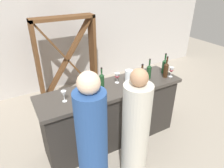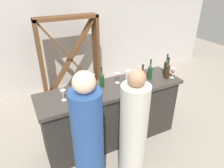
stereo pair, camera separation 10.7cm
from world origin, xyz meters
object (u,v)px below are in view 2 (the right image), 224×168
Objects in this scene: wine_glass_near_center at (93,89)px; wine_glass_far_center at (92,78)px; wine_rack at (70,59)px; wine_glass_far_left at (117,77)px; wine_bottle_rightmost_olive_green at (166,67)px; wine_glass_near_left at (173,72)px; wine_bottle_second_right_amber_brown at (167,70)px; wine_bottle_center_olive_green at (150,72)px; wine_bottle_leftmost_olive_green at (102,80)px; person_center_guest at (89,147)px; wine_glass_near_right at (63,93)px; person_left_guest at (133,132)px; wine_bottle_second_left_amber_brown at (142,77)px; water_pitcher at (129,77)px.

wine_glass_near_center is 0.94× the size of wine_glass_far_center.
wine_rack is 10.97× the size of wine_glass_far_left.
wine_glass_near_center is at bearing -111.18° from wine_glass_far_center.
wine_bottle_rightmost_olive_green reaches higher than wine_glass_near_left.
wine_glass_far_left is at bearing -14.82° from wine_glass_far_center.
wine_bottle_second_right_amber_brown is 1.02× the size of wine_bottle_rightmost_olive_green.
wine_bottle_center_olive_green is 0.27m from wine_bottle_second_right_amber_brown.
wine_bottle_leftmost_olive_green is 0.18× the size of person_center_guest.
wine_glass_near_left is 1.07× the size of wine_glass_near_right.
wine_glass_far_left is 0.10× the size of person_left_guest.
wine_glass_near_center is (-0.76, -0.00, -0.00)m from wine_bottle_second_left_amber_brown.
wine_bottle_leftmost_olive_green is 1.92× the size of wine_glass_far_left.
wine_glass_far_center is at bearing 165.18° from wine_glass_far_left.
wine_bottle_second_left_amber_brown is at bearing -33.16° from water_pitcher.
wine_bottle_rightmost_olive_green is at bearing -8.30° from wine_glass_far_center.
wine_rack reaches higher than person_left_guest.
person_center_guest reaches higher than wine_bottle_rightmost_olive_green.
wine_rack reaches higher than wine_bottle_second_left_amber_brown.
wine_bottle_rightmost_olive_green reaches higher than wine_glass_near_right.
wine_bottle_rightmost_olive_green is 0.83m from wine_glass_far_left.
wine_glass_near_center is 1.07× the size of wine_glass_near_right.
wine_bottle_center_olive_green is 1.99× the size of wine_glass_near_left.
wine_bottle_center_olive_green is at bearing -56.77° from person_center_guest.
person_center_guest is (-0.53, -0.82, -0.30)m from wine_bottle_leftmost_olive_green.
wine_glass_far_center reaches higher than wine_glass_near_right.
wine_glass_near_center is (-0.21, -0.18, -0.00)m from wine_bottle_leftmost_olive_green.
wine_glass_near_left is 1.00× the size of wine_glass_near_center.
wine_bottle_center_olive_green reaches higher than wine_glass_far_left.
water_pitcher is 0.12× the size of person_center_guest.
wine_glass_near_left is (0.00, -0.16, -0.02)m from wine_bottle_rightmost_olive_green.
wine_rack is 1.85m from wine_bottle_center_olive_green.
wine_bottle_leftmost_olive_green is 0.14m from wine_glass_far_center.
wine_bottle_rightmost_olive_green is (0.08, 0.12, -0.00)m from wine_bottle_second_right_amber_brown.
wine_bottle_second_right_amber_brown is at bearing -0.57° from wine_glass_near_center.
wine_glass_near_left is (0.53, -0.05, -0.01)m from wine_bottle_second_left_amber_brown.
wine_bottle_second_left_amber_brown reaches higher than wine_bottle_leftmost_olive_green.
wine_bottle_rightmost_olive_green is 2.25× the size of wine_glass_near_right.
wine_glass_far_left is at bearing 148.19° from wine_bottle_second_left_amber_brown.
wine_bottle_second_right_amber_brown reaches higher than wine_glass_near_left.
wine_bottle_leftmost_olive_green reaches higher than wine_glass_far_center.
person_left_guest is at bearing -66.11° from wine_glass_near_center.
wine_bottle_second_right_amber_brown is at bearing -63.97° from person_center_guest.
wine_bottle_leftmost_olive_green is 1.11m from wine_glass_near_left.
wine_bottle_rightmost_olive_green is 2.10× the size of wine_glass_near_center.
wine_bottle_center_olive_green is 2.04× the size of wine_glass_far_left.
wine_glass_near_center is at bearing -12.28° from wine_glass_near_right.
wine_bottle_rightmost_olive_green is 1.19m from wine_glass_far_center.
wine_glass_near_right is at bearing 176.17° from wine_bottle_second_left_amber_brown.
wine_glass_near_center is at bearing -170.26° from water_pitcher.
wine_glass_near_right is 0.98m from person_left_guest.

